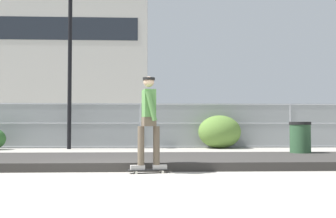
# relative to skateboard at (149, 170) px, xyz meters

# --- Properties ---
(ground_plane) EXTENTS (120.00, 120.00, 0.00)m
(ground_plane) POSITION_rel_skateboard_xyz_m (-0.33, -0.46, -0.06)
(ground_plane) COLOR #9E998E
(gravel_berm) EXTENTS (12.03, 3.35, 0.18)m
(gravel_berm) POSITION_rel_skateboard_xyz_m (-0.33, 1.86, 0.03)
(gravel_berm) COLOR #33302D
(gravel_berm) RESTS_ON ground_plane
(skateboard) EXTENTS (0.82, 0.34, 0.07)m
(skateboard) POSITION_rel_skateboard_xyz_m (0.00, 0.00, 0.00)
(skateboard) COLOR black
(skateboard) RESTS_ON ground_plane
(skater) EXTENTS (0.73, 0.61, 1.83)m
(skater) POSITION_rel_skateboard_xyz_m (-0.00, 0.00, 1.06)
(skater) COLOR #B2ADA8
(skater) RESTS_ON skateboard
(chain_fence) EXTENTS (25.29, 0.06, 1.85)m
(chain_fence) POSITION_rel_skateboard_xyz_m (-0.33, 9.12, 0.88)
(chain_fence) COLOR gray
(chain_fence) RESTS_ON ground_plane
(street_lamp) EXTENTS (0.44, 0.44, 6.34)m
(street_lamp) POSITION_rel_skateboard_xyz_m (-3.13, 8.45, 3.92)
(street_lamp) COLOR black
(street_lamp) RESTS_ON ground_plane
(parked_car_near) EXTENTS (4.40, 1.96, 1.66)m
(parked_car_near) POSITION_rel_skateboard_xyz_m (-4.18, 12.83, 0.78)
(parked_car_near) COLOR maroon
(parked_car_near) RESTS_ON ground_plane
(parked_car_mid) EXTENTS (4.44, 2.04, 1.66)m
(parked_car_mid) POSITION_rel_skateboard_xyz_m (1.99, 12.79, 0.78)
(parked_car_mid) COLOR #B7BABF
(parked_car_mid) RESTS_ON ground_plane
(parked_car_far) EXTENTS (4.54, 2.23, 1.66)m
(parked_car_far) POSITION_rel_skateboard_xyz_m (7.73, 12.85, 0.78)
(parked_car_far) COLOR navy
(parked_car_far) RESTS_ON ground_plane
(library_building) EXTENTS (25.80, 13.07, 18.43)m
(library_building) POSITION_rel_skateboard_xyz_m (-13.05, 43.62, 9.16)
(library_building) COLOR #B2AFA8
(library_building) RESTS_ON ground_plane
(shrub_center) EXTENTS (1.74, 1.42, 1.34)m
(shrub_center) POSITION_rel_skateboard_xyz_m (2.89, 8.67, 0.61)
(shrub_center) COLOR #567A33
(shrub_center) RESTS_ON ground_plane
(trash_bin) EXTENTS (0.59, 0.59, 1.03)m
(trash_bin) POSITION_rel_skateboard_xyz_m (4.14, 3.04, 0.46)
(trash_bin) COLOR #2D5133
(trash_bin) RESTS_ON ground_plane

